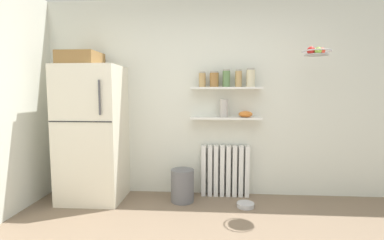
# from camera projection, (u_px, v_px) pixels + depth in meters

# --- Properties ---
(back_wall) EXTENTS (7.04, 0.10, 2.60)m
(back_wall) POSITION_uv_depth(u_px,v_px,m) (211.00, 98.00, 3.80)
(back_wall) COLOR silver
(back_wall) RESTS_ON ground_plane
(refrigerator) EXTENTS (0.77, 0.67, 1.88)m
(refrigerator) POSITION_uv_depth(u_px,v_px,m) (92.00, 131.00, 3.58)
(refrigerator) COLOR silver
(refrigerator) RESTS_ON ground_plane
(radiator) EXTENTS (0.63, 0.12, 0.68)m
(radiator) POSITION_uv_depth(u_px,v_px,m) (225.00, 171.00, 3.75)
(radiator) COLOR white
(radiator) RESTS_ON ground_plane
(wall_shelf_lower) EXTENTS (0.91, 0.22, 0.02)m
(wall_shelf_lower) POSITION_uv_depth(u_px,v_px,m) (226.00, 118.00, 3.65)
(wall_shelf_lower) COLOR white
(wall_shelf_upper) EXTENTS (0.91, 0.22, 0.02)m
(wall_shelf_upper) POSITION_uv_depth(u_px,v_px,m) (226.00, 88.00, 3.61)
(wall_shelf_upper) COLOR white
(storage_jar_0) EXTENTS (0.09, 0.09, 0.20)m
(storage_jar_0) POSITION_uv_depth(u_px,v_px,m) (202.00, 80.00, 3.62)
(storage_jar_0) COLOR tan
(storage_jar_0) RESTS_ON wall_shelf_upper
(storage_jar_1) EXTENTS (0.12, 0.12, 0.20)m
(storage_jar_1) POSITION_uv_depth(u_px,v_px,m) (214.00, 79.00, 3.61)
(storage_jar_1) COLOR olive
(storage_jar_1) RESTS_ON wall_shelf_upper
(storage_jar_2) EXTENTS (0.10, 0.10, 0.22)m
(storage_jar_2) POSITION_uv_depth(u_px,v_px,m) (226.00, 78.00, 3.60)
(storage_jar_2) COLOR #5B7F4C
(storage_jar_2) RESTS_ON wall_shelf_upper
(storage_jar_3) EXTENTS (0.09, 0.09, 0.22)m
(storage_jar_3) POSITION_uv_depth(u_px,v_px,m) (238.00, 78.00, 3.59)
(storage_jar_3) COLOR tan
(storage_jar_3) RESTS_ON wall_shelf_upper
(storage_jar_4) EXTENTS (0.11, 0.11, 0.24)m
(storage_jar_4) POSITION_uv_depth(u_px,v_px,m) (251.00, 78.00, 3.58)
(storage_jar_4) COLOR beige
(storage_jar_4) RESTS_ON wall_shelf_upper
(vase) EXTENTS (0.11, 0.11, 0.23)m
(vase) POSITION_uv_depth(u_px,v_px,m) (224.00, 108.00, 3.64)
(vase) COLOR #B2ADA8
(vase) RESTS_ON wall_shelf_lower
(shelf_bowl) EXTENTS (0.18, 0.18, 0.08)m
(shelf_bowl) POSITION_uv_depth(u_px,v_px,m) (246.00, 114.00, 3.63)
(shelf_bowl) COLOR orange
(shelf_bowl) RESTS_ON wall_shelf_lower
(trash_bin) EXTENTS (0.29, 0.29, 0.41)m
(trash_bin) POSITION_uv_depth(u_px,v_px,m) (182.00, 185.00, 3.56)
(trash_bin) COLOR slate
(trash_bin) RESTS_ON ground_plane
(pet_food_bowl) EXTENTS (0.21, 0.21, 0.05)m
(pet_food_bowl) POSITION_uv_depth(u_px,v_px,m) (245.00, 205.00, 3.40)
(pet_food_bowl) COLOR #B7B7BC
(pet_food_bowl) RESTS_ON ground_plane
(hanging_fruit_basket) EXTENTS (0.32, 0.32, 0.10)m
(hanging_fruit_basket) POSITION_uv_depth(u_px,v_px,m) (316.00, 52.00, 3.15)
(hanging_fruit_basket) COLOR #B2B2B7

